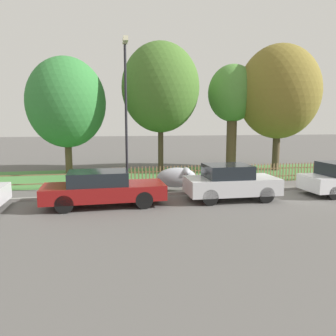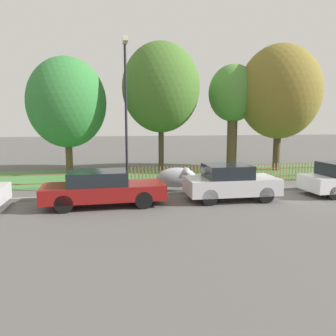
{
  "view_description": "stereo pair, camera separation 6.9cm",
  "coord_description": "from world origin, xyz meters",
  "px_view_note": "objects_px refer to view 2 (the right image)",
  "views": [
    {
      "loc": [
        -7.49,
        -13.83,
        3.22
      ],
      "look_at": [
        -4.75,
        0.82,
        1.1
      ],
      "focal_mm": 35.0,
      "sensor_mm": 36.0,
      "label": 1
    },
    {
      "loc": [
        -7.42,
        -13.84,
        3.22
      ],
      "look_at": [
        -4.75,
        0.82,
        1.1
      ],
      "focal_mm": 35.0,
      "sensor_mm": 36.0,
      "label": 2
    }
  ],
  "objects_px": {
    "covered_motorcycle": "(178,177)",
    "street_lamp": "(126,101)",
    "parked_car_black_saloon": "(102,188)",
    "tree_behind_motorcycle": "(161,88)",
    "tree_far_left": "(279,92)",
    "tree_mid_park": "(233,95)",
    "tree_nearest_kerb": "(67,103)",
    "parked_car_navy_estate": "(230,182)"
  },
  "relations": [
    {
      "from": "parked_car_black_saloon",
      "to": "tree_mid_park",
      "type": "relative_size",
      "value": 0.67
    },
    {
      "from": "covered_motorcycle",
      "to": "tree_mid_park",
      "type": "bearing_deg",
      "value": 56.7
    },
    {
      "from": "parked_car_black_saloon",
      "to": "tree_behind_motorcycle",
      "type": "xyz_separation_m",
      "value": [
        3.59,
        8.09,
        4.6
      ]
    },
    {
      "from": "tree_mid_park",
      "to": "tree_far_left",
      "type": "distance_m",
      "value": 2.94
    },
    {
      "from": "tree_nearest_kerb",
      "to": "street_lamp",
      "type": "relative_size",
      "value": 1.06
    },
    {
      "from": "tree_nearest_kerb",
      "to": "tree_mid_park",
      "type": "height_order",
      "value": "tree_nearest_kerb"
    },
    {
      "from": "tree_nearest_kerb",
      "to": "street_lamp",
      "type": "distance_m",
      "value": 7.19
    },
    {
      "from": "tree_mid_park",
      "to": "parked_car_navy_estate",
      "type": "bearing_deg",
      "value": -111.53
    },
    {
      "from": "tree_nearest_kerb",
      "to": "tree_far_left",
      "type": "bearing_deg",
      "value": -4.24
    },
    {
      "from": "parked_car_navy_estate",
      "to": "tree_behind_motorcycle",
      "type": "bearing_deg",
      "value": 101.73
    },
    {
      "from": "parked_car_black_saloon",
      "to": "street_lamp",
      "type": "xyz_separation_m",
      "value": [
        1.06,
        1.97,
        3.4
      ]
    },
    {
      "from": "covered_motorcycle",
      "to": "tree_behind_motorcycle",
      "type": "distance_m",
      "value": 7.62
    },
    {
      "from": "covered_motorcycle",
      "to": "street_lamp",
      "type": "height_order",
      "value": "street_lamp"
    },
    {
      "from": "tree_far_left",
      "to": "street_lamp",
      "type": "xyz_separation_m",
      "value": [
        -10.16,
        -5.44,
        -1.0
      ]
    },
    {
      "from": "parked_car_navy_estate",
      "to": "covered_motorcycle",
      "type": "relative_size",
      "value": 1.97
    },
    {
      "from": "street_lamp",
      "to": "tree_mid_park",
      "type": "bearing_deg",
      "value": 40.57
    },
    {
      "from": "tree_far_left",
      "to": "street_lamp",
      "type": "height_order",
      "value": "tree_far_left"
    },
    {
      "from": "parked_car_black_saloon",
      "to": "tree_far_left",
      "type": "bearing_deg",
      "value": 31.81
    },
    {
      "from": "tree_behind_motorcycle",
      "to": "tree_far_left",
      "type": "bearing_deg",
      "value": -5.09
    },
    {
      "from": "covered_motorcycle",
      "to": "tree_behind_motorcycle",
      "type": "bearing_deg",
      "value": 93.73
    },
    {
      "from": "parked_car_navy_estate",
      "to": "parked_car_black_saloon",
      "type": "bearing_deg",
      "value": -178.81
    },
    {
      "from": "parked_car_black_saloon",
      "to": "tree_mid_park",
      "type": "distance_m",
      "value": 12.54
    },
    {
      "from": "parked_car_navy_estate",
      "to": "tree_far_left",
      "type": "xyz_separation_m",
      "value": [
        6.04,
        7.34,
        4.36
      ]
    },
    {
      "from": "covered_motorcycle",
      "to": "street_lamp",
      "type": "relative_size",
      "value": 0.29
    },
    {
      "from": "parked_car_navy_estate",
      "to": "street_lamp",
      "type": "height_order",
      "value": "street_lamp"
    },
    {
      "from": "street_lamp",
      "to": "tree_far_left",
      "type": "bearing_deg",
      "value": 28.15
    },
    {
      "from": "tree_mid_park",
      "to": "street_lamp",
      "type": "xyz_separation_m",
      "value": [
        -7.36,
        -6.3,
        -0.84
      ]
    },
    {
      "from": "parked_car_black_saloon",
      "to": "tree_far_left",
      "type": "xyz_separation_m",
      "value": [
        11.22,
        7.41,
        4.4
      ]
    },
    {
      "from": "parked_car_black_saloon",
      "to": "tree_behind_motorcycle",
      "type": "bearing_deg",
      "value": 64.48
    },
    {
      "from": "tree_nearest_kerb",
      "to": "covered_motorcycle",
      "type": "bearing_deg",
      "value": -49.0
    },
    {
      "from": "tree_mid_park",
      "to": "tree_behind_motorcycle",
      "type": "bearing_deg",
      "value": -177.83
    },
    {
      "from": "tree_nearest_kerb",
      "to": "tree_mid_park",
      "type": "relative_size",
      "value": 1.02
    },
    {
      "from": "tree_behind_motorcycle",
      "to": "tree_mid_park",
      "type": "xyz_separation_m",
      "value": [
        4.84,
        0.18,
        -0.37
      ]
    },
    {
      "from": "parked_car_navy_estate",
      "to": "tree_mid_park",
      "type": "distance_m",
      "value": 9.77
    },
    {
      "from": "tree_behind_motorcycle",
      "to": "tree_nearest_kerb",
      "type": "bearing_deg",
      "value": 176.89
    },
    {
      "from": "parked_car_black_saloon",
      "to": "parked_car_navy_estate",
      "type": "relative_size",
      "value": 1.23
    },
    {
      "from": "tree_nearest_kerb",
      "to": "tree_mid_park",
      "type": "distance_m",
      "value": 10.58
    },
    {
      "from": "parked_car_black_saloon",
      "to": "street_lamp",
      "type": "bearing_deg",
      "value": 60.05
    },
    {
      "from": "parked_car_black_saloon",
      "to": "tree_nearest_kerb",
      "type": "distance_m",
      "value": 9.41
    },
    {
      "from": "tree_behind_motorcycle",
      "to": "tree_mid_park",
      "type": "relative_size",
      "value": 1.17
    },
    {
      "from": "covered_motorcycle",
      "to": "tree_far_left",
      "type": "xyz_separation_m",
      "value": [
        7.84,
        5.37,
        4.43
      ]
    },
    {
      "from": "covered_motorcycle",
      "to": "tree_mid_park",
      "type": "height_order",
      "value": "tree_mid_park"
    }
  ]
}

